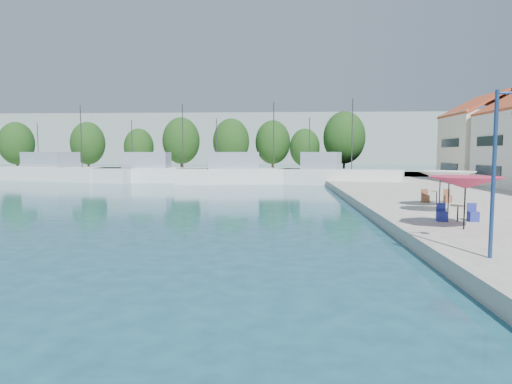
# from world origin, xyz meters

# --- Properties ---
(quay_far) EXTENTS (90.00, 16.00, 0.60)m
(quay_far) POSITION_xyz_m (-8.00, 67.00, 0.30)
(quay_far) COLOR gray
(quay_far) RESTS_ON ground
(hill_west) EXTENTS (180.00, 40.00, 16.00)m
(hill_west) POSITION_xyz_m (-30.00, 160.00, 8.00)
(hill_west) COLOR gray
(hill_west) RESTS_ON ground
(hill_east) EXTENTS (140.00, 40.00, 12.00)m
(hill_east) POSITION_xyz_m (40.00, 180.00, 6.00)
(hill_east) COLOR gray
(hill_east) RESTS_ON ground
(building_06) EXTENTS (9.00, 8.80, 10.20)m
(building_06) POSITION_xyz_m (24.00, 51.00, 5.50)
(building_06) COLOR #F2E6C1
(building_06) RESTS_ON quay_right
(trawler_01) EXTENTS (21.60, 11.36, 10.20)m
(trawler_01) POSITION_xyz_m (-27.53, 57.79, 1.07)
(trawler_01) COLOR silver
(trawler_01) RESTS_ON ground
(trawler_02) EXTENTS (18.56, 5.56, 10.20)m
(trawler_02) POSITION_xyz_m (-13.81, 56.04, 1.07)
(trawler_02) COLOR white
(trawler_02) RESTS_ON ground
(trawler_03) EXTENTS (20.23, 7.79, 10.20)m
(trawler_03) POSITION_xyz_m (-2.45, 54.24, 1.07)
(trawler_03) COLOR white
(trawler_03) RESTS_ON ground
(trawler_04) EXTENTS (14.67, 7.79, 10.20)m
(trawler_04) POSITION_xyz_m (7.29, 52.19, 1.07)
(trawler_04) COLOR silver
(trawler_04) RESTS_ON ground
(tree_01) EXTENTS (5.33, 5.33, 7.89)m
(tree_01) POSITION_xyz_m (-40.45, 68.30, 5.15)
(tree_01) COLOR #3F2B19
(tree_01) RESTS_ON quay_far
(tree_02) EXTENTS (5.36, 5.36, 7.93)m
(tree_02) POSITION_xyz_m (-29.60, 69.63, 5.18)
(tree_02) COLOR #3F2B19
(tree_02) RESTS_ON quay_far
(tree_03) EXTENTS (4.72, 4.72, 6.98)m
(tree_03) POSITION_xyz_m (-22.01, 71.50, 4.63)
(tree_03) COLOR #3F2B19
(tree_03) RESTS_ON quay_far
(tree_04) EXTENTS (5.81, 5.81, 8.60)m
(tree_04) POSITION_xyz_m (-14.73, 69.84, 5.56)
(tree_04) COLOR #3F2B19
(tree_04) RESTS_ON quay_far
(tree_05) EXTENTS (5.67, 5.67, 8.39)m
(tree_05) POSITION_xyz_m (-6.87, 69.72, 5.44)
(tree_05) COLOR #3F2B19
(tree_05) RESTS_ON quay_far
(tree_06) EXTENTS (5.56, 5.56, 8.22)m
(tree_06) POSITION_xyz_m (-0.44, 71.77, 5.34)
(tree_06) COLOR #3F2B19
(tree_06) RESTS_ON quay_far
(tree_07) EXTENTS (4.56, 4.56, 6.74)m
(tree_07) POSITION_xyz_m (4.48, 68.64, 4.49)
(tree_07) COLOR #3F2B19
(tree_07) RESTS_ON quay_far
(tree_08) EXTENTS (6.29, 6.29, 9.31)m
(tree_08) POSITION_xyz_m (10.38, 68.45, 5.97)
(tree_08) COLOR #3F2B19
(tree_08) RESTS_ON quay_far
(umbrella_pink) EXTENTS (3.05, 3.05, 2.19)m
(umbrella_pink) POSITION_xyz_m (8.53, 18.00, 2.54)
(umbrella_pink) COLOR black
(umbrella_pink) RESTS_ON quay_right
(umbrella_white) EXTENTS (2.77, 2.77, 2.20)m
(umbrella_white) POSITION_xyz_m (9.69, 23.07, 2.54)
(umbrella_white) COLOR black
(umbrella_white) RESTS_ON quay_right
(umbrella_cream) EXTENTS (2.56, 2.56, 2.07)m
(umbrella_cream) POSITION_xyz_m (10.18, 25.84, 2.42)
(umbrella_cream) COLOR black
(umbrella_cream) RESTS_ON quay_right
(cafe_table_02) EXTENTS (1.82, 0.70, 0.76)m
(cafe_table_02) POSITION_xyz_m (9.10, 20.21, 0.89)
(cafe_table_02) COLOR black
(cafe_table_02) RESTS_ON quay_right
(cafe_table_03) EXTENTS (1.82, 0.70, 0.76)m
(cafe_table_03) POSITION_xyz_m (10.81, 28.21, 0.89)
(cafe_table_03) COLOR black
(cafe_table_03) RESTS_ON quay_right
(street_lamp) EXTENTS (1.02, 0.41, 5.03)m
(street_lamp) POSITION_xyz_m (7.59, 12.74, 4.09)
(street_lamp) COLOR navy
(street_lamp) RESTS_ON quay_right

